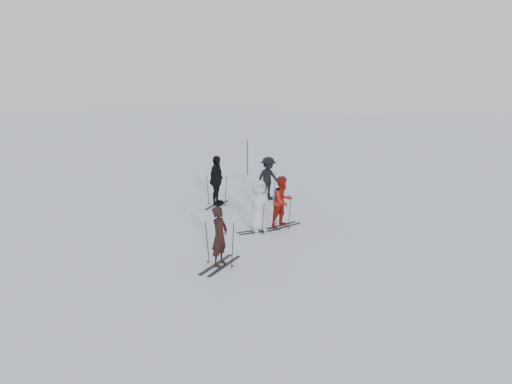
{
  "coord_description": "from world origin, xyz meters",
  "views": [
    {
      "loc": [
        9.4,
        -13.93,
        4.93
      ],
      "look_at": [
        0.0,
        1.0,
        1.0
      ],
      "focal_mm": 35.0,
      "sensor_mm": 36.0,
      "label": 1
    }
  ],
  "objects_px": {
    "skier_grey": "(259,206)",
    "skier_uphill_far": "(268,179)",
    "skier_red": "(283,202)",
    "skier_near_dark": "(220,237)",
    "skier_uphill_left": "(217,181)",
    "piste_marker": "(247,157)"
  },
  "relations": [
    {
      "from": "skier_near_dark",
      "to": "skier_grey",
      "type": "height_order",
      "value": "skier_grey"
    },
    {
      "from": "skier_red",
      "to": "piste_marker",
      "type": "relative_size",
      "value": 0.92
    },
    {
      "from": "skier_grey",
      "to": "skier_uphill_far",
      "type": "height_order",
      "value": "skier_uphill_far"
    },
    {
      "from": "skier_uphill_left",
      "to": "skier_uphill_far",
      "type": "relative_size",
      "value": 1.11
    },
    {
      "from": "skier_red",
      "to": "skier_uphill_far",
      "type": "relative_size",
      "value": 0.97
    },
    {
      "from": "skier_red",
      "to": "piste_marker",
      "type": "xyz_separation_m",
      "value": [
        -6.41,
        7.6,
        0.08
      ]
    },
    {
      "from": "skier_near_dark",
      "to": "skier_uphill_left",
      "type": "relative_size",
      "value": 0.81
    },
    {
      "from": "skier_grey",
      "to": "skier_uphill_far",
      "type": "xyz_separation_m",
      "value": [
        -2.11,
        4.15,
        0.03
      ]
    },
    {
      "from": "skier_red",
      "to": "piste_marker",
      "type": "distance_m",
      "value": 9.94
    },
    {
      "from": "skier_uphill_left",
      "to": "skier_red",
      "type": "bearing_deg",
      "value": -122.87
    },
    {
      "from": "skier_grey",
      "to": "skier_uphill_left",
      "type": "xyz_separation_m",
      "value": [
        -3.34,
        2.14,
        0.13
      ]
    },
    {
      "from": "skier_uphill_left",
      "to": "piste_marker",
      "type": "bearing_deg",
      "value": 8.12
    },
    {
      "from": "skier_red",
      "to": "skier_uphill_far",
      "type": "height_order",
      "value": "skier_uphill_far"
    },
    {
      "from": "skier_red",
      "to": "skier_grey",
      "type": "relative_size",
      "value": 1.01
    },
    {
      "from": "skier_red",
      "to": "skier_uphill_left",
      "type": "xyz_separation_m",
      "value": [
        -3.73,
        1.23,
        0.13
      ]
    },
    {
      "from": "skier_near_dark",
      "to": "skier_red",
      "type": "bearing_deg",
      "value": -1.82
    },
    {
      "from": "skier_uphill_far",
      "to": "piste_marker",
      "type": "distance_m",
      "value": 5.85
    },
    {
      "from": "skier_uphill_far",
      "to": "piste_marker",
      "type": "height_order",
      "value": "piste_marker"
    },
    {
      "from": "skier_grey",
      "to": "skier_uphill_left",
      "type": "bearing_deg",
      "value": 90.41
    },
    {
      "from": "skier_grey",
      "to": "piste_marker",
      "type": "height_order",
      "value": "piste_marker"
    },
    {
      "from": "skier_uphill_left",
      "to": "skier_uphill_far",
      "type": "xyz_separation_m",
      "value": [
        1.22,
        2.01,
        -0.1
      ]
    },
    {
      "from": "skier_near_dark",
      "to": "skier_uphill_far",
      "type": "height_order",
      "value": "skier_uphill_far"
    }
  ]
}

